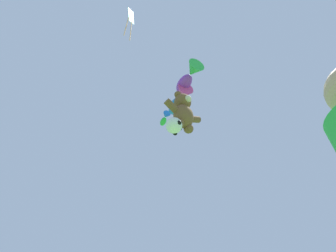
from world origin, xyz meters
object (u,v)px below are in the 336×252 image
soccer_ball_kite (174,126)px  diamond_kite (130,19)px  fish_kite_violet (188,77)px  fish_kite_emerald (165,119)px  fish_kite_cobalt (179,100)px  teddy_bear_kite (183,112)px

soccer_ball_kite → diamond_kite: bearing=-178.0°
soccer_ball_kite → fish_kite_violet: (1.21, 0.00, 4.25)m
fish_kite_emerald → fish_kite_cobalt: bearing=-106.3°
soccer_ball_kite → teddy_bear_kite: bearing=4.9°
teddy_bear_kite → soccer_ball_kite: size_ratio=2.87×
fish_kite_emerald → teddy_bear_kite: bearing=-115.8°
fish_kite_cobalt → diamond_kite: diamond_kite is taller
teddy_bear_kite → fish_kite_emerald: (1.79, 3.71, 2.97)m
soccer_ball_kite → fish_kite_emerald: 6.17m
diamond_kite → teddy_bear_kite: bearing=2.6°
teddy_bear_kite → fish_kite_cobalt: bearing=51.7°
teddy_bear_kite → soccer_ball_kite: bearing=-175.1°
fish_kite_violet → diamond_kite: (-4.20, -0.11, 1.28)m
fish_kite_violet → fish_kite_cobalt: bearing=68.4°
soccer_ball_kite → diamond_kite: diamond_kite is taller
soccer_ball_kite → fish_kite_cobalt: fish_kite_cobalt is taller
fish_kite_violet → fish_kite_cobalt: (0.58, 1.48, -0.34)m
soccer_ball_kite → fish_kite_emerald: fish_kite_emerald is taller
fish_kite_violet → diamond_kite: diamond_kite is taller
teddy_bear_kite → fish_kite_violet: fish_kite_violet is taller
teddy_bear_kite → fish_kite_emerald: 5.08m
fish_kite_emerald → diamond_kite: diamond_kite is taller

